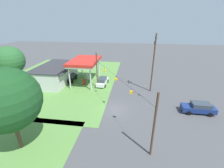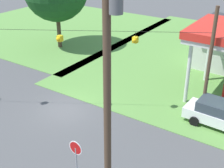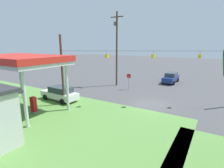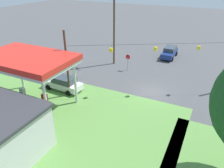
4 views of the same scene
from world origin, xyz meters
name	(u,v)px [view 3 (image 3 of 4)]	position (x,y,z in m)	size (l,w,h in m)	color
ground_plane	(150,105)	(0.00, 0.00, 0.00)	(160.00, 160.00, 0.00)	#4C4C4F
gas_station_canopy	(19,61)	(10.91, 8.33, 5.15)	(9.52, 6.02, 5.67)	silver
fuel_pump_near	(34,105)	(9.31, 8.33, 0.77)	(0.71, 0.56, 1.62)	gray
fuel_pump_far	(15,100)	(12.51, 8.33, 0.77)	(0.71, 0.56, 1.62)	gray
car_at_pumps_front	(60,93)	(10.07, 4.20, 0.91)	(5.08, 2.26, 1.76)	white
car_on_crossroad	(171,77)	(0.98, -13.44, 0.94)	(2.16, 5.09, 1.81)	navy
stop_sign_roadside	(129,78)	(5.27, -5.03, 1.81)	(0.80, 0.08, 2.50)	#99999E
utility_pole_main	(117,46)	(8.31, -6.55, 6.51)	(2.20, 0.44, 11.73)	#4C3828
signal_span_gantry	(152,68)	(0.00, -0.01, 4.19)	(17.32, 10.24, 7.77)	#4C3828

